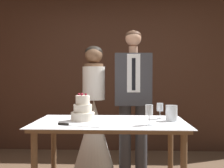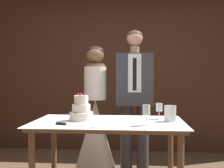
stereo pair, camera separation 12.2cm
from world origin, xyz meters
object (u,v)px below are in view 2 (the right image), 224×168
(cake_knife, at_px, (68,125))
(bride, at_px, (95,126))
(wine_glass_middle, at_px, (159,108))
(wine_glass_near, at_px, (146,111))
(groom, at_px, (135,94))
(hurricane_candle, at_px, (170,114))
(tiered_cake, at_px, (81,111))
(cake_table, at_px, (108,131))

(cake_knife, relative_size, bride, 0.24)
(wine_glass_middle, bearing_deg, bride, 136.89)
(cake_knife, distance_m, wine_glass_near, 0.69)
(wine_glass_middle, xyz_separation_m, groom, (-0.24, 0.69, 0.10))
(wine_glass_middle, distance_m, hurricane_candle, 0.16)
(groom, bearing_deg, hurricane_candle, -67.70)
(hurricane_candle, bearing_deg, wine_glass_near, -133.97)
(bride, bearing_deg, wine_glass_middle, -43.11)
(wine_glass_near, relative_size, wine_glass_middle, 1.13)
(tiered_cake, height_order, bride, bride)
(wine_glass_near, relative_size, groom, 0.10)
(cake_table, bearing_deg, hurricane_candle, 4.41)
(tiered_cake, xyz_separation_m, bride, (0.02, 0.83, -0.29))
(wine_glass_middle, xyz_separation_m, bride, (-0.74, 0.69, -0.31))
(tiered_cake, height_order, groom, groom)
(hurricane_candle, height_order, bride, bride)
(cake_table, relative_size, hurricane_candle, 9.48)
(cake_table, bearing_deg, bride, 105.94)
(cake_knife, height_order, wine_glass_middle, wine_glass_middle)
(bride, relative_size, groom, 0.90)
(wine_glass_near, distance_m, bride, 1.26)
(hurricane_candle, bearing_deg, cake_table, -175.59)
(cake_knife, bearing_deg, hurricane_candle, 35.75)
(cake_table, height_order, wine_glass_near, wine_glass_near)
(cake_knife, bearing_deg, tiered_cake, 95.03)
(tiered_cake, bearing_deg, bride, 88.76)
(cake_table, distance_m, tiered_cake, 0.33)
(cake_table, bearing_deg, groom, 74.04)
(groom, bearing_deg, tiered_cake, -121.69)
(hurricane_candle, bearing_deg, cake_knife, -162.24)
(bride, bearing_deg, cake_knife, -94.26)
(wine_glass_middle, distance_m, bride, 1.06)
(hurricane_candle, xyz_separation_m, bride, (-0.83, 0.82, -0.27))
(cake_table, xyz_separation_m, wine_glass_middle, (0.49, 0.17, 0.20))
(cake_knife, bearing_deg, wine_glass_near, 22.19)
(wine_glass_near, xyz_separation_m, groom, (-0.10, 1.06, 0.08))
(cake_knife, relative_size, hurricane_candle, 2.54)
(tiered_cake, height_order, wine_glass_near, tiered_cake)
(cake_table, xyz_separation_m, hurricane_candle, (0.58, 0.05, 0.16))
(groom, bearing_deg, wine_glass_near, -84.51)
(tiered_cake, distance_m, wine_glass_middle, 0.77)
(groom, bearing_deg, bride, 179.91)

